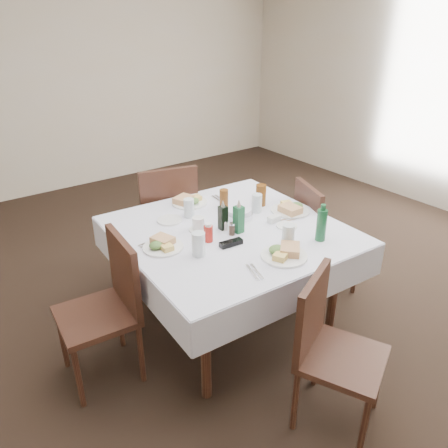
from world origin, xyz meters
The scene contains 33 objects.
ground_plane centered at (0.00, 0.00, 0.00)m, with size 7.00×7.00×0.00m, color black.
room_shell centered at (0.00, 0.00, 1.71)m, with size 6.04×7.04×2.80m.
dining_table centered at (-0.23, 0.05, 0.69)m, with size 1.49×1.49×0.76m.
chair_north centered at (-0.24, 0.90, 0.56)m, with size 0.57×0.57×0.99m.
chair_south centered at (-0.31, -0.92, 0.50)m, with size 0.55×0.55×0.88m.
chair_east centered at (0.61, 0.00, 0.52)m, with size 0.55×0.55×0.90m.
chair_west centered at (-1.10, 0.09, 0.52)m, with size 0.47×0.47×0.92m.
meal_north centered at (-0.23, 0.57, 0.79)m, with size 0.27×0.27×0.06m.
meal_south centered at (-0.19, -0.44, 0.79)m, with size 0.28×0.28×0.06m.
meal_east centered at (0.29, 0.01, 0.79)m, with size 0.28×0.28×0.06m.
meal_west centered at (-0.73, 0.09, 0.78)m, with size 0.25×0.25×0.06m.
side_plate_a centered at (-0.50, 0.40, 0.77)m, with size 0.18×0.18×0.01m.
side_plate_b centered at (0.10, -0.15, 0.77)m, with size 0.14×0.14×0.01m.
water_n centered at (-0.35, 0.38, 0.83)m, with size 0.07×0.07×0.14m.
water_s centered at (-0.08, -0.35, 0.83)m, with size 0.08×0.08×0.14m.
water_e centered at (0.09, 0.16, 0.83)m, with size 0.07×0.07×0.14m.
water_w centered at (-0.59, -0.12, 0.84)m, with size 0.08×0.08×0.15m.
iced_tea_a centered at (-0.04, 0.37, 0.83)m, with size 0.07×0.07×0.14m.
iced_tea_b centered at (0.20, 0.23, 0.84)m, with size 0.08×0.08×0.16m.
bread_basket centered at (-0.07, 0.16, 0.79)m, with size 0.20×0.20×0.06m.
oil_cruet_dark centered at (-0.27, 0.07, 0.85)m, with size 0.05×0.05×0.21m.
oil_cruet_green centered at (-0.21, -0.02, 0.86)m, with size 0.06×0.06×0.23m.
ketchup_bottle centered at (-0.45, -0.01, 0.82)m, with size 0.06×0.06×0.13m.
salt_shaker centered at (-0.26, 0.05, 0.80)m, with size 0.03×0.03×0.07m.
pepper_shaker centered at (-0.28, -0.03, 0.80)m, with size 0.04×0.04×0.08m.
coffee_mug centered at (-0.41, 0.16, 0.80)m, with size 0.13×0.13×0.09m.
sunglasses centered at (-0.37, -0.14, 0.78)m, with size 0.15×0.06×0.03m.
green_bottle centered at (0.14, -0.42, 0.87)m, with size 0.06×0.06×0.25m.
sugar_caddy centered at (0.08, -0.05, 0.79)m, with size 0.09×0.05×0.04m.
cutlery_n centered at (0.00, 0.50, 0.77)m, with size 0.06×0.18×0.01m.
cutlery_s centered at (-0.45, -0.47, 0.77)m, with size 0.09×0.18×0.01m.
cutlery_e centered at (0.20, -0.10, 0.77)m, with size 0.18×0.08×0.01m.
cutlery_w centered at (-0.76, 0.18, 0.77)m, with size 0.16×0.05×0.01m.
Camera 1 is at (-1.82, -2.04, 2.07)m, focal length 35.00 mm.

